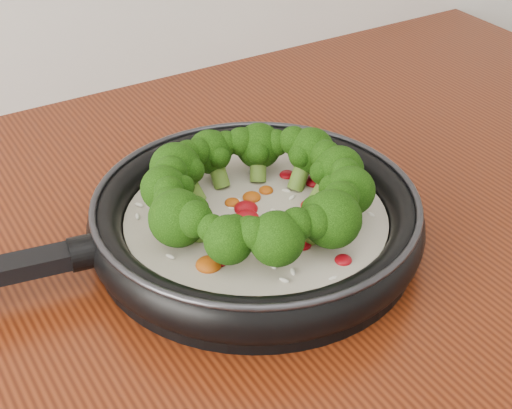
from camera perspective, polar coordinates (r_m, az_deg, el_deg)
skillet at (r=0.78m, az=-0.16°, el=-0.74°), size 0.57×0.40×0.10m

